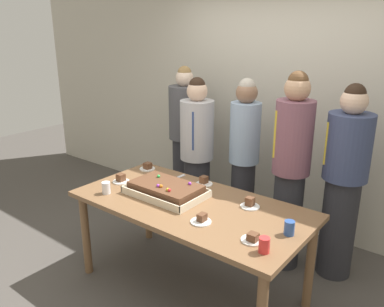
{
  "coord_description": "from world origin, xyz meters",
  "views": [
    {
      "loc": [
        1.74,
        -2.2,
        2.12
      ],
      "look_at": [
        -0.1,
        0.15,
        1.15
      ],
      "focal_mm": 36.31,
      "sensor_mm": 36.0,
      "label": 1
    }
  ],
  "objects_px": {
    "party_table": "(190,213)",
    "drink_cup_far_end": "(289,228)",
    "drink_cup_nearest": "(106,188)",
    "person_left_edge_reaching": "(344,182)",
    "plated_slice_near_right": "(121,179)",
    "plated_slice_far_right": "(148,167)",
    "plated_slice_near_left": "(250,204)",
    "drink_cup_middle": "(264,245)",
    "plated_slice_center_back": "(201,220)",
    "sheet_cake": "(166,189)",
    "person_striped_tie_right": "(291,169)",
    "person_serving_front": "(185,140)",
    "person_far_right_suit": "(197,155)",
    "plated_slice_far_left": "(204,182)",
    "plated_slice_center_front": "(253,239)",
    "cake_server_utensil": "(177,178)",
    "person_green_shirt_behind": "(244,157)"
  },
  "relations": [
    {
      "from": "party_table",
      "to": "drink_cup_far_end",
      "type": "distance_m",
      "value": 0.84
    },
    {
      "from": "drink_cup_nearest",
      "to": "drink_cup_far_end",
      "type": "height_order",
      "value": "same"
    },
    {
      "from": "drink_cup_far_end",
      "to": "person_left_edge_reaching",
      "type": "distance_m",
      "value": 0.96
    },
    {
      "from": "plated_slice_near_right",
      "to": "plated_slice_far_right",
      "type": "xyz_separation_m",
      "value": [
        -0.04,
        0.38,
        -0.0
      ]
    },
    {
      "from": "party_table",
      "to": "drink_cup_far_end",
      "type": "bearing_deg",
      "value": 1.04
    },
    {
      "from": "drink_cup_nearest",
      "to": "plated_slice_near_left",
      "type": "bearing_deg",
      "value": 25.7
    },
    {
      "from": "drink_cup_middle",
      "to": "plated_slice_center_back",
      "type": "bearing_deg",
      "value": 172.4
    },
    {
      "from": "sheet_cake",
      "to": "person_striped_tie_right",
      "type": "bearing_deg",
      "value": 49.43
    },
    {
      "from": "plated_slice_near_right",
      "to": "person_striped_tie_right",
      "type": "bearing_deg",
      "value": 35.53
    },
    {
      "from": "person_serving_front",
      "to": "person_far_right_suit",
      "type": "xyz_separation_m",
      "value": [
        0.38,
        -0.27,
        -0.03
      ]
    },
    {
      "from": "party_table",
      "to": "plated_slice_far_left",
      "type": "height_order",
      "value": "plated_slice_far_left"
    },
    {
      "from": "plated_slice_near_right",
      "to": "plated_slice_far_left",
      "type": "relative_size",
      "value": 1.0
    },
    {
      "from": "plated_slice_far_right",
      "to": "plated_slice_center_front",
      "type": "xyz_separation_m",
      "value": [
        1.48,
        -0.54,
        -0.0
      ]
    },
    {
      "from": "plated_slice_far_right",
      "to": "drink_cup_nearest",
      "type": "bearing_deg",
      "value": -77.92
    },
    {
      "from": "person_striped_tie_right",
      "to": "person_serving_front",
      "type": "bearing_deg",
      "value": -60.71
    },
    {
      "from": "drink_cup_far_end",
      "to": "person_left_edge_reaching",
      "type": "bearing_deg",
      "value": 87.2
    },
    {
      "from": "plated_slice_far_right",
      "to": "person_striped_tie_right",
      "type": "relative_size",
      "value": 0.08
    },
    {
      "from": "cake_server_utensil",
      "to": "person_green_shirt_behind",
      "type": "relative_size",
      "value": 0.12
    },
    {
      "from": "party_table",
      "to": "sheet_cake",
      "type": "bearing_deg",
      "value": -178.0
    },
    {
      "from": "plated_slice_far_right",
      "to": "drink_cup_middle",
      "type": "bearing_deg",
      "value": -20.99
    },
    {
      "from": "drink_cup_far_end",
      "to": "cake_server_utensil",
      "type": "distance_m",
      "value": 1.29
    },
    {
      "from": "plated_slice_center_front",
      "to": "person_far_right_suit",
      "type": "relative_size",
      "value": 0.09
    },
    {
      "from": "drink_cup_far_end",
      "to": "plated_slice_near_right",
      "type": "bearing_deg",
      "value": -177.77
    },
    {
      "from": "person_striped_tie_right",
      "to": "person_far_right_suit",
      "type": "bearing_deg",
      "value": -50.01
    },
    {
      "from": "plated_slice_center_front",
      "to": "person_left_edge_reaching",
      "type": "xyz_separation_m",
      "value": [
        0.2,
        1.19,
        0.06
      ]
    },
    {
      "from": "plated_slice_far_left",
      "to": "drink_cup_far_end",
      "type": "xyz_separation_m",
      "value": [
        0.97,
        -0.35,
        0.03
      ]
    },
    {
      "from": "drink_cup_middle",
      "to": "cake_server_utensil",
      "type": "height_order",
      "value": "drink_cup_middle"
    },
    {
      "from": "sheet_cake",
      "to": "plated_slice_near_right",
      "type": "height_order",
      "value": "sheet_cake"
    },
    {
      "from": "plated_slice_near_right",
      "to": "person_far_right_suit",
      "type": "distance_m",
      "value": 0.9
    },
    {
      "from": "plated_slice_near_left",
      "to": "person_far_right_suit",
      "type": "xyz_separation_m",
      "value": [
        -0.98,
        0.61,
        0.04
      ]
    },
    {
      "from": "plated_slice_far_left",
      "to": "plated_slice_far_right",
      "type": "height_order",
      "value": "plated_slice_far_left"
    },
    {
      "from": "person_serving_front",
      "to": "person_far_right_suit",
      "type": "height_order",
      "value": "person_serving_front"
    },
    {
      "from": "sheet_cake",
      "to": "plated_slice_near_right",
      "type": "xyz_separation_m",
      "value": [
        -0.51,
        -0.04,
        -0.02
      ]
    },
    {
      "from": "plated_slice_near_left",
      "to": "sheet_cake",
      "type": "bearing_deg",
      "value": -160.68
    },
    {
      "from": "plated_slice_near_right",
      "to": "drink_cup_middle",
      "type": "bearing_deg",
      "value": -8.52
    },
    {
      "from": "plated_slice_far_left",
      "to": "cake_server_utensil",
      "type": "distance_m",
      "value": 0.28
    },
    {
      "from": "person_far_right_suit",
      "to": "sheet_cake",
      "type": "bearing_deg",
      "value": 0.01
    },
    {
      "from": "person_left_edge_reaching",
      "to": "drink_cup_far_end",
      "type": "bearing_deg",
      "value": 46.14
    },
    {
      "from": "plated_slice_center_back",
      "to": "drink_cup_nearest",
      "type": "bearing_deg",
      "value": -174.78
    },
    {
      "from": "plated_slice_far_left",
      "to": "cake_server_utensil",
      "type": "relative_size",
      "value": 0.75
    },
    {
      "from": "person_left_edge_reaching",
      "to": "drink_cup_nearest",
      "type": "bearing_deg",
      "value": -1.6
    },
    {
      "from": "plated_slice_near_right",
      "to": "sheet_cake",
      "type": "bearing_deg",
      "value": 4.3
    },
    {
      "from": "plated_slice_near_right",
      "to": "person_far_right_suit",
      "type": "relative_size",
      "value": 0.09
    },
    {
      "from": "person_serving_front",
      "to": "party_table",
      "type": "bearing_deg",
      "value": 8.47
    },
    {
      "from": "cake_server_utensil",
      "to": "person_far_right_suit",
      "type": "xyz_separation_m",
      "value": [
        -0.16,
        0.5,
        0.06
      ]
    },
    {
      "from": "party_table",
      "to": "person_striped_tie_right",
      "type": "relative_size",
      "value": 1.06
    },
    {
      "from": "plated_slice_far_left",
      "to": "drink_cup_nearest",
      "type": "bearing_deg",
      "value": -128.3
    },
    {
      "from": "person_striped_tie_right",
      "to": "person_left_edge_reaching",
      "type": "bearing_deg",
      "value": 150.47
    },
    {
      "from": "sheet_cake",
      "to": "person_striped_tie_right",
      "type": "distance_m",
      "value": 1.1
    },
    {
      "from": "plated_slice_far_left",
      "to": "plated_slice_near_right",
      "type": "bearing_deg",
      "value": -146.03
    }
  ]
}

